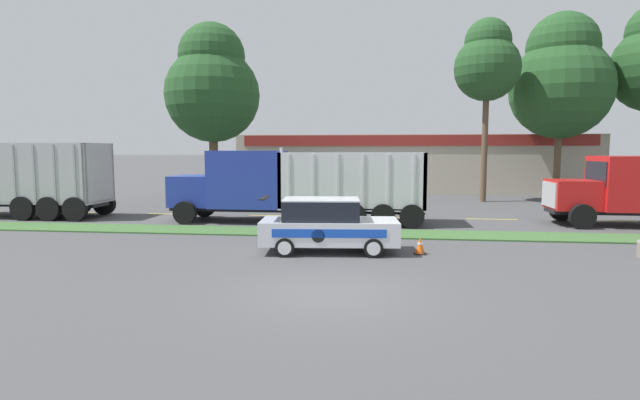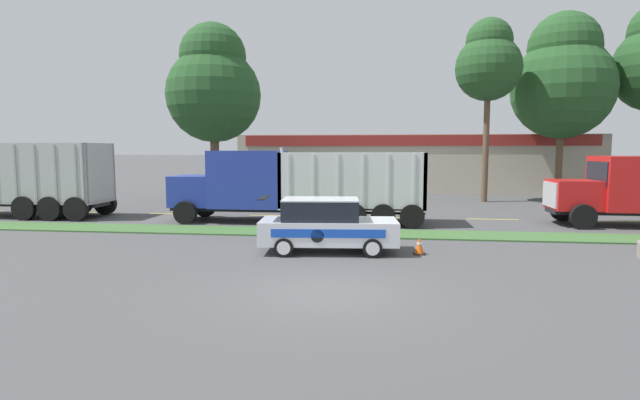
% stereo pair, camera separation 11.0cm
% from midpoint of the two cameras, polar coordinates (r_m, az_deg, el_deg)
% --- Properties ---
extents(ground_plane, '(600.00, 600.00, 0.00)m').
position_cam_midpoint_polar(ground_plane, '(11.95, 0.97, -10.41)').
color(ground_plane, '#474749').
extents(grass_verge, '(120.00, 2.03, 0.06)m').
position_cam_midpoint_polar(grass_verge, '(19.90, 3.56, -3.79)').
color(grass_verge, '#3D6633').
rests_on(grass_verge, ground_plane).
extents(centre_line_2, '(2.40, 0.14, 0.01)m').
position_cam_midpoint_polar(centre_line_2, '(29.70, -26.12, -1.26)').
color(centre_line_2, yellow).
rests_on(centre_line_2, ground_plane).
extents(centre_line_3, '(2.40, 0.14, 0.01)m').
position_cam_midpoint_polar(centre_line_3, '(27.12, -16.53, -1.52)').
color(centre_line_3, yellow).
rests_on(centre_line_3, ground_plane).
extents(centre_line_4, '(2.40, 0.14, 0.01)m').
position_cam_midpoint_polar(centre_line_4, '(25.43, -5.32, -1.77)').
color(centre_line_4, yellow).
rests_on(centre_line_4, ground_plane).
extents(centre_line_5, '(2.40, 0.14, 0.01)m').
position_cam_midpoint_polar(centre_line_5, '(24.83, 6.94, -1.98)').
color(centre_line_5, yellow).
rests_on(centre_line_5, ground_plane).
extents(centre_line_6, '(2.40, 0.14, 0.01)m').
position_cam_midpoint_polar(centre_line_6, '(25.38, 19.23, -2.09)').
color(centre_line_6, yellow).
rests_on(centre_line_6, ground_plane).
extents(centre_line_7, '(2.40, 0.14, 0.01)m').
position_cam_midpoint_polar(centre_line_7, '(27.03, 30.51, -2.10)').
color(centre_line_7, yellow).
rests_on(centre_line_7, ground_plane).
extents(dump_truck_mid, '(11.66, 2.83, 3.43)m').
position_cam_midpoint_polar(dump_truck_mid, '(23.12, -5.47, 1.61)').
color(dump_truck_mid, black).
rests_on(dump_truck_mid, ground_plane).
extents(rally_car, '(4.57, 2.23, 1.79)m').
position_cam_midpoint_polar(rally_car, '(16.28, 0.91, -2.88)').
color(rally_car, silver).
rests_on(rally_car, ground_plane).
extents(traffic_cone, '(0.38, 0.38, 0.55)m').
position_cam_midpoint_polar(traffic_cone, '(16.31, 11.47, -5.16)').
color(traffic_cone, black).
rests_on(traffic_cone, ground_plane).
extents(store_building_backdrop, '(27.45, 12.10, 4.47)m').
position_cam_midpoint_polar(store_building_backdrop, '(44.08, 10.46, 4.25)').
color(store_building_backdrop, '#BCB29E').
rests_on(store_building_backdrop, ground_plane).
extents(tree_behind_left, '(4.10, 4.10, 11.52)m').
position_cam_midpoint_polar(tree_behind_left, '(34.09, 18.80, 14.70)').
color(tree_behind_left, brown).
rests_on(tree_behind_left, ground_plane).
extents(tree_behind_right, '(6.68, 6.68, 12.42)m').
position_cam_midpoint_polar(tree_behind_right, '(37.96, 26.09, 12.37)').
color(tree_behind_right, brown).
rests_on(tree_behind_right, ground_plane).
extents(tree_behind_far_right, '(6.18, 6.18, 11.55)m').
position_cam_midpoint_polar(tree_behind_far_right, '(34.21, -11.99, 12.67)').
color(tree_behind_far_right, brown).
rests_on(tree_behind_far_right, ground_plane).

